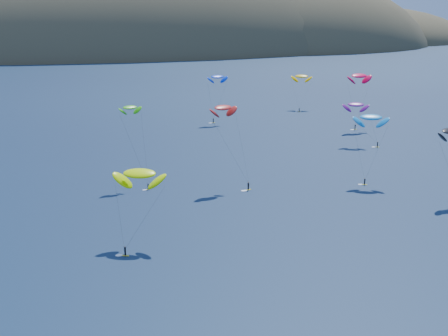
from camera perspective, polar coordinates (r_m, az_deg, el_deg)
island at (r=627.30m, az=-8.32°, el=9.93°), size 730.00×300.00×210.00m
kitesurfer_2 at (r=126.20m, az=-7.74°, el=-0.50°), size 11.33×12.46×16.98m
kitesurfer_3 at (r=166.41m, az=-8.58°, el=5.47°), size 6.77×11.41×21.84m
kitesurfer_4 at (r=246.80m, az=-0.61°, el=8.34°), size 8.56×5.28×20.09m
kitesurfer_5 at (r=170.64m, az=13.30°, el=4.54°), size 9.93×8.33×19.87m
kitesurfer_6 at (r=213.78m, az=11.97°, el=5.69°), size 10.51×10.83×15.74m
kitesurfer_8 at (r=240.52m, az=12.27°, el=8.24°), size 10.48×6.95×22.42m
kitesurfer_9 at (r=162.47m, az=-0.07°, el=5.52°), size 9.91×11.36×22.71m
kitesurfer_11 at (r=280.13m, az=7.11°, el=8.32°), size 9.77×13.29×16.55m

